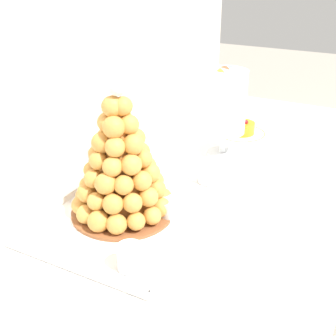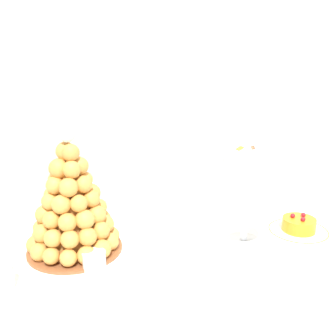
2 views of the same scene
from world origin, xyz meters
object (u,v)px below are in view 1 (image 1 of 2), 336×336
Objects in this scene: dessert_cup_left at (130,258)px; dessert_cup_centre at (209,174)px; fruit_tart_plate at (240,130)px; dessert_cup_mid_left at (171,209)px; wine_glass at (100,153)px; macaron_goblet at (225,102)px; croquembouche at (121,165)px; serving_tray at (140,208)px.

dessert_cup_left is 0.42m from dessert_cup_centre.
fruit_tart_plate is at bearing 7.05° from dessert_cup_centre.
dessert_cup_mid_left is 0.37× the size of wine_glass.
macaron_goblet is at bearing 4.86° from dessert_cup_left.
fruit_tart_plate is 1.16× the size of wine_glass.
dessert_cup_mid_left is 0.32× the size of fruit_tart_plate.
wine_glass is (-0.39, 0.20, -0.06)m from macaron_goblet.
wine_glass is (0.08, 0.12, -0.03)m from croquembouche.
wine_glass reaches higher than dessert_cup_centre.
dessert_cup_left is (-0.17, -0.13, -0.11)m from croquembouche.
fruit_tart_plate reaches higher than serving_tray.
dessert_cup_left is 0.19× the size of macaron_goblet.
dessert_cup_centre is (0.42, 0.01, -0.00)m from dessert_cup_left.
dessert_cup_centre is (0.21, -0.10, 0.03)m from serving_tray.
macaron_goblet is at bearing -26.71° from wine_glass.
dessert_cup_mid_left is 0.45m from macaron_goblet.
dessert_cup_left is 0.94× the size of dessert_cup_mid_left.
dessert_cup_centre is at bearing -168.32° from macaron_goblet.
fruit_tart_plate is at bearing 1.59° from macaron_goblet.
croquembouche is 0.47m from macaron_goblet.
macaron_goblet is (0.43, -0.05, 0.17)m from serving_tray.
dessert_cup_centre is 0.37× the size of wine_glass.
dessert_cup_centre reaches higher than serving_tray.
dessert_cup_left is 0.66m from macaron_goblet.
dessert_cup_centre is at bearing -172.95° from fruit_tart_plate.
fruit_tart_plate is at bearing -6.22° from croquembouche.
dessert_cup_mid_left is (-0.00, -0.09, 0.02)m from serving_tray.
macaron_goblet is 1.59× the size of fruit_tart_plate.
dessert_cup_left is 0.30× the size of fruit_tart_plate.
dessert_cup_left is at bearing -135.00° from wine_glass.
dessert_cup_centre reaches higher than dessert_cup_mid_left.
serving_tray is at bearing 172.91° from macaron_goblet.
wine_glass is at bearing 74.90° from serving_tray.
croquembouche is 0.30m from dessert_cup_centre.
dessert_cup_left is 0.83m from fruit_tart_plate.
fruit_tart_plate is at bearing -18.27° from wine_glass.
serving_tray is 0.62m from fruit_tart_plate.
dessert_cup_centre is (0.25, -0.12, -0.11)m from croquembouche.
dessert_cup_centre is at bearing -54.47° from wine_glass.
dessert_cup_left reaches higher than serving_tray.
macaron_goblet is (0.22, 0.04, 0.14)m from dessert_cup_centre.
dessert_cup_mid_left is at bearing -176.09° from fruit_tart_plate.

